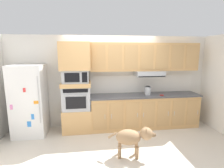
{
  "coord_description": "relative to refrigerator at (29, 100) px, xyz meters",
  "views": [
    {
      "loc": [
        -0.6,
        -3.73,
        2.05
      ],
      "look_at": [
        -0.06,
        0.35,
        1.31
      ],
      "focal_mm": 27.99,
      "sensor_mm": 36.0,
      "label": 1
    }
  ],
  "objects": [
    {
      "name": "backsplash_panel",
      "position": [
        2.99,
        0.36,
        0.29
      ],
      "size": [
        2.98,
        0.02,
        0.5
      ],
      "primitive_type": "cube",
      "color": "silver",
      "rests_on": "countertop_slab"
    },
    {
      "name": "screwdriver",
      "position": [
        3.38,
        -0.11,
        0.05
      ],
      "size": [
        0.15,
        0.16,
        0.03
      ],
      "color": "red",
      "rests_on": "countertop_slab"
    },
    {
      "name": "appliance_mid_shelf",
      "position": [
        1.15,
        0.07,
        0.37
      ],
      "size": [
        0.74,
        0.62,
        0.1
      ],
      "primitive_type": "cube",
      "color": "tan",
      "rests_on": "built_in_oven"
    },
    {
      "name": "refrigerator",
      "position": [
        0.0,
        0.0,
        0.0
      ],
      "size": [
        0.76,
        0.73,
        1.76
      ],
      "color": "white",
      "rests_on": "ground"
    },
    {
      "name": "built_in_oven",
      "position": [
        1.15,
        0.07,
        0.02
      ],
      "size": [
        0.7,
        0.62,
        0.6
      ],
      "color": "#A8AAAF",
      "rests_on": "oven_base_cabinet"
    },
    {
      "name": "back_kitchen_wall",
      "position": [
        2.08,
        0.43,
        0.37
      ],
      "size": [
        6.2,
        0.12,
        2.5
      ],
      "primitive_type": "cube",
      "color": "silver",
      "rests_on": "ground"
    },
    {
      "name": "oven_base_cabinet",
      "position": [
        1.15,
        0.07,
        -0.58
      ],
      "size": [
        0.74,
        0.62,
        0.6
      ],
      "primitive_type": "cube",
      "color": "tan",
      "rests_on": "ground"
    },
    {
      "name": "electric_kettle",
      "position": [
        3.04,
        0.02,
        0.15
      ],
      "size": [
        0.17,
        0.17,
        0.24
      ],
      "color": "#A8AAAF",
      "rests_on": "countertop_slab"
    },
    {
      "name": "countertop_slab",
      "position": [
        2.99,
        0.07,
        0.02
      ],
      "size": [
        2.98,
        0.64,
        0.04
      ],
      "primitive_type": "cube",
      "color": "#4C4C51",
      "rests_on": "lower_cabinet_run"
    },
    {
      "name": "upper_cabinet_with_hood",
      "position": [
        2.99,
        0.19,
        1.02
      ],
      "size": [
        2.94,
        0.48,
        0.88
      ],
      "color": "tan",
      "rests_on": "backsplash_panel"
    },
    {
      "name": "ground_plane",
      "position": [
        2.08,
        -0.68,
        -0.88
      ],
      "size": [
        9.6,
        9.6,
        0.0
      ],
      "primitive_type": "plane",
      "color": "beige"
    },
    {
      "name": "appliance_upper_cabinet",
      "position": [
        1.15,
        0.07,
        1.08
      ],
      "size": [
        0.74,
        0.62,
        0.68
      ],
      "primitive_type": "cube",
      "color": "tan",
      "rests_on": "microwave"
    },
    {
      "name": "lower_cabinet_run",
      "position": [
        2.99,
        0.07,
        -0.44
      ],
      "size": [
        2.94,
        0.63,
        0.88
      ],
      "color": "tan",
      "rests_on": "ground"
    },
    {
      "name": "dog",
      "position": [
        2.31,
        -1.3,
        -0.47
      ],
      "size": [
        0.94,
        0.39,
        0.64
      ],
      "rotation": [
        0.0,
        0.0,
        -0.19
      ],
      "color": "#997551",
      "rests_on": "ground"
    },
    {
      "name": "microwave",
      "position": [
        1.15,
        0.07,
        0.58
      ],
      "size": [
        0.64,
        0.54,
        0.32
      ],
      "color": "#A8AAAF",
      "rests_on": "appliance_mid_shelf"
    }
  ]
}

